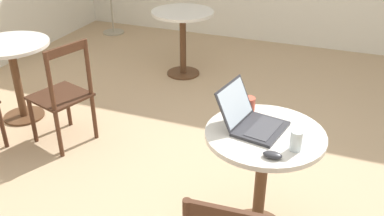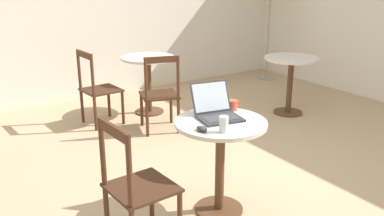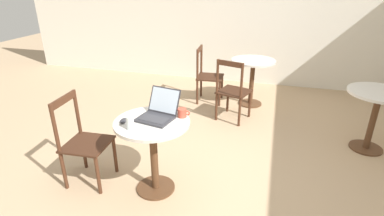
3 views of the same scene
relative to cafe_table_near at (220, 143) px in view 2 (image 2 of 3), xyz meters
The scene contains 12 objects.
ground_plane 0.80m from the cafe_table_near, 35.66° to the left, with size 16.00×16.00×0.00m, color tan.
wall_back 3.68m from the cafe_table_near, 82.57° to the left, with size 9.40×0.06×2.70m.
cafe_table_near is the anchor object (origin of this frame).
cafe_table_mid 2.59m from the cafe_table_near, 32.69° to the left, with size 0.69×0.69×0.74m.
cafe_table_far 2.52m from the cafe_table_near, 74.42° to the left, with size 0.69×0.69×0.74m.
chair_near_left 0.74m from the cafe_table_near, behind, with size 0.44×0.44×0.91m.
chair_far_front 1.83m from the cafe_table_near, 75.01° to the left, with size 0.52×0.52×0.91m.
chair_far_left 2.38m from the cafe_table_near, 90.91° to the left, with size 0.44×0.44×0.91m.
laptop 0.24m from the cafe_table_near, 73.21° to the left, with size 0.37×0.40×0.24m.
mouse 0.31m from the cafe_table_near, 159.44° to the right, with size 0.06×0.10×0.03m.
mug 0.36m from the cafe_table_near, 34.35° to the left, with size 0.12×0.08×0.08m.
drinking_glass 0.32m from the cafe_table_near, 122.29° to the right, with size 0.06×0.06×0.11m.
Camera 2 is at (-2.27, -2.68, 1.81)m, focal length 40.00 mm.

